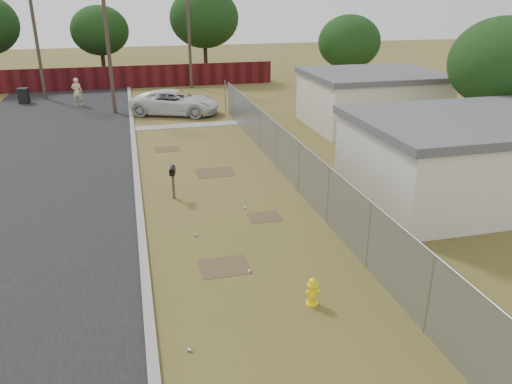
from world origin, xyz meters
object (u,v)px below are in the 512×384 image
object	(u,v)px
mailbox	(173,174)
pedestrian	(77,92)
pickup_truck	(175,102)
trash_bin	(24,96)
fire_hydrant	(312,292)

from	to	relation	value
mailbox	pedestrian	distance (m)	19.08
pickup_truck	pedestrian	world-z (taller)	pedestrian
pickup_truck	pedestrian	bearing A→B (deg)	77.40
mailbox	pedestrian	world-z (taller)	pedestrian
pedestrian	trash_bin	bearing A→B (deg)	-17.79
pickup_truck	trash_bin	distance (m)	11.71
mailbox	trash_bin	distance (m)	21.98
trash_bin	mailbox	bearing A→B (deg)	-67.19
fire_hydrant	trash_bin	world-z (taller)	trash_bin
fire_hydrant	trash_bin	distance (m)	30.21
mailbox	trash_bin	world-z (taller)	mailbox
mailbox	pickup_truck	world-z (taller)	pickup_truck
pedestrian	mailbox	bearing A→B (deg)	112.02
mailbox	fire_hydrant	bearing A→B (deg)	-71.12
fire_hydrant	pedestrian	world-z (taller)	pedestrian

